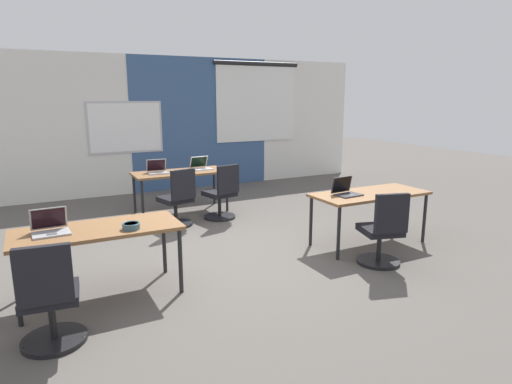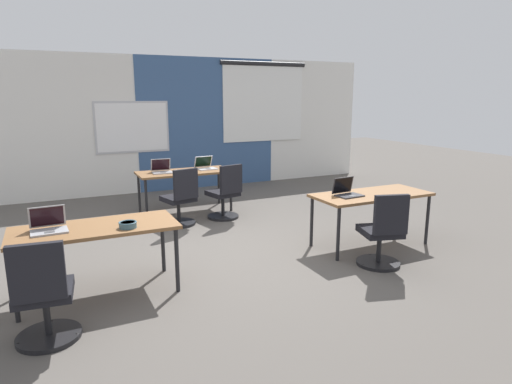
{
  "view_description": "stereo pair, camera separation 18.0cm",
  "coord_description": "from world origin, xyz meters",
  "px_view_note": "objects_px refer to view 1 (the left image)",
  "views": [
    {
      "loc": [
        -2.27,
        -5.01,
        2.0
      ],
      "look_at": [
        0.24,
        -0.17,
        0.8
      ],
      "focal_mm": 30.77,
      "sensor_mm": 36.0,
      "label": 1
    },
    {
      "loc": [
        -2.11,
        -5.09,
        2.0
      ],
      "look_at": [
        0.24,
        -0.17,
        0.8
      ],
      "focal_mm": 30.77,
      "sensor_mm": 36.0,
      "label": 2
    }
  ],
  "objects_px": {
    "chair_far_left": "(178,203)",
    "chair_far_right": "(222,197)",
    "laptop_far_left": "(157,170)",
    "desk_near_left": "(98,234)",
    "mouse_far_left": "(172,171)",
    "chair_near_left_end": "(50,304)",
    "laptop_near_left_end": "(50,228)",
    "desk_far_center": "(180,175)",
    "snack_bowl": "(131,226)",
    "desk_near_right": "(370,197)",
    "laptop_far_right": "(201,167)",
    "chair_near_right_inner": "(383,235)",
    "laptop_near_right_inner": "(346,191)"
  },
  "relations": [
    {
      "from": "mouse_far_left",
      "to": "chair_near_left_end",
      "type": "bearing_deg",
      "value": -120.42
    },
    {
      "from": "laptop_far_left",
      "to": "chair_far_right",
      "type": "distance_m",
      "value": 1.2
    },
    {
      "from": "chair_far_right",
      "to": "laptop_far_right",
      "type": "bearing_deg",
      "value": -98.9
    },
    {
      "from": "chair_far_left",
      "to": "laptop_near_left_end",
      "type": "bearing_deg",
      "value": 32.87
    },
    {
      "from": "desk_near_right",
      "to": "laptop_near_left_end",
      "type": "bearing_deg",
      "value": 179.58
    },
    {
      "from": "laptop_near_left_end",
      "to": "laptop_far_left",
      "type": "bearing_deg",
      "value": 54.83
    },
    {
      "from": "chair_far_left",
      "to": "chair_far_right",
      "type": "distance_m",
      "value": 0.77
    },
    {
      "from": "laptop_far_right",
      "to": "laptop_near_left_end",
      "type": "bearing_deg",
      "value": -137.49
    },
    {
      "from": "desk_far_center",
      "to": "chair_near_left_end",
      "type": "distance_m",
      "value": 4.25
    },
    {
      "from": "desk_far_center",
      "to": "laptop_near_left_end",
      "type": "relative_size",
      "value": 4.67
    },
    {
      "from": "chair_near_left_end",
      "to": "laptop_near_right_inner",
      "type": "height_order",
      "value": "laptop_near_right_inner"
    },
    {
      "from": "desk_far_center",
      "to": "snack_bowl",
      "type": "relative_size",
      "value": 9.01
    },
    {
      "from": "chair_far_left",
      "to": "laptop_far_right",
      "type": "distance_m",
      "value": 1.19
    },
    {
      "from": "chair_near_left_end",
      "to": "snack_bowl",
      "type": "distance_m",
      "value": 1.06
    },
    {
      "from": "desk_far_center",
      "to": "laptop_far_right",
      "type": "distance_m",
      "value": 0.43
    },
    {
      "from": "laptop_far_right",
      "to": "chair_near_right_inner",
      "type": "bearing_deg",
      "value": -80.25
    },
    {
      "from": "laptop_far_right",
      "to": "desk_far_center",
      "type": "bearing_deg",
      "value": -176.33
    },
    {
      "from": "desk_near_left",
      "to": "laptop_near_right_inner",
      "type": "height_order",
      "value": "laptop_near_right_inner"
    },
    {
      "from": "chair_near_left_end",
      "to": "laptop_far_right",
      "type": "xyz_separation_m",
      "value": [
        2.66,
        3.66,
        0.39
      ]
    },
    {
      "from": "laptop_far_left",
      "to": "chair_far_left",
      "type": "distance_m",
      "value": 0.91
    },
    {
      "from": "desk_near_right",
      "to": "laptop_near_right_inner",
      "type": "distance_m",
      "value": 0.39
    },
    {
      "from": "desk_far_center",
      "to": "laptop_far_left",
      "type": "relative_size",
      "value": 4.57
    },
    {
      "from": "desk_far_center",
      "to": "laptop_far_left",
      "type": "height_order",
      "value": "laptop_far_left"
    },
    {
      "from": "laptop_far_left",
      "to": "mouse_far_left",
      "type": "distance_m",
      "value": 0.26
    },
    {
      "from": "desk_near_left",
      "to": "mouse_far_left",
      "type": "height_order",
      "value": "mouse_far_left"
    },
    {
      "from": "laptop_far_left",
      "to": "laptop_near_right_inner",
      "type": "bearing_deg",
      "value": -53.67
    },
    {
      "from": "laptop_near_left_end",
      "to": "chair_near_right_inner",
      "type": "relative_size",
      "value": 0.37
    },
    {
      "from": "desk_near_left",
      "to": "desk_far_center",
      "type": "distance_m",
      "value": 3.3
    },
    {
      "from": "desk_near_left",
      "to": "chair_near_right_inner",
      "type": "distance_m",
      "value": 3.2
    },
    {
      "from": "desk_far_center",
      "to": "laptop_far_left",
      "type": "bearing_deg",
      "value": 176.9
    },
    {
      "from": "chair_far_left",
      "to": "chair_far_right",
      "type": "xyz_separation_m",
      "value": [
        0.77,
        0.07,
        0.0
      ]
    },
    {
      "from": "snack_bowl",
      "to": "desk_near_right",
      "type": "bearing_deg",
      "value": 3.36
    },
    {
      "from": "chair_far_right",
      "to": "chair_near_right_inner",
      "type": "bearing_deg",
      "value": 95.45
    },
    {
      "from": "chair_near_left_end",
      "to": "chair_far_left",
      "type": "bearing_deg",
      "value": -118.64
    },
    {
      "from": "laptop_near_left_end",
      "to": "laptop_far_right",
      "type": "distance_m",
      "value": 3.83
    },
    {
      "from": "chair_far_left",
      "to": "laptop_far_right",
      "type": "height_order",
      "value": "laptop_far_right"
    },
    {
      "from": "chair_near_left_end",
      "to": "chair_near_right_inner",
      "type": "height_order",
      "value": "same"
    },
    {
      "from": "laptop_near_right_inner",
      "to": "chair_far_right",
      "type": "bearing_deg",
      "value": 108.96
    },
    {
      "from": "desk_near_left",
      "to": "mouse_far_left",
      "type": "relative_size",
      "value": 14.54
    },
    {
      "from": "mouse_far_left",
      "to": "chair_far_left",
      "type": "bearing_deg",
      "value": -102.32
    },
    {
      "from": "chair_near_left_end",
      "to": "chair_far_right",
      "type": "distance_m",
      "value": 3.94
    },
    {
      "from": "laptop_far_left",
      "to": "snack_bowl",
      "type": "distance_m",
      "value": 3.19
    },
    {
      "from": "laptop_near_left_end",
      "to": "laptop_near_right_inner",
      "type": "relative_size",
      "value": 0.97
    },
    {
      "from": "desk_near_left",
      "to": "laptop_far_left",
      "type": "bearing_deg",
      "value": 64.25
    },
    {
      "from": "desk_far_center",
      "to": "chair_near_left_end",
      "type": "relative_size",
      "value": 1.74
    },
    {
      "from": "desk_near_left",
      "to": "chair_far_right",
      "type": "bearing_deg",
      "value": 43.11
    },
    {
      "from": "laptop_near_left_end",
      "to": "chair_near_left_end",
      "type": "height_order",
      "value": "laptop_near_left_end"
    },
    {
      "from": "mouse_far_left",
      "to": "laptop_far_right",
      "type": "distance_m",
      "value": 0.55
    },
    {
      "from": "desk_far_center",
      "to": "chair_far_left",
      "type": "relative_size",
      "value": 1.74
    },
    {
      "from": "desk_near_right",
      "to": "chair_near_left_end",
      "type": "bearing_deg",
      "value": -168.78
    }
  ]
}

